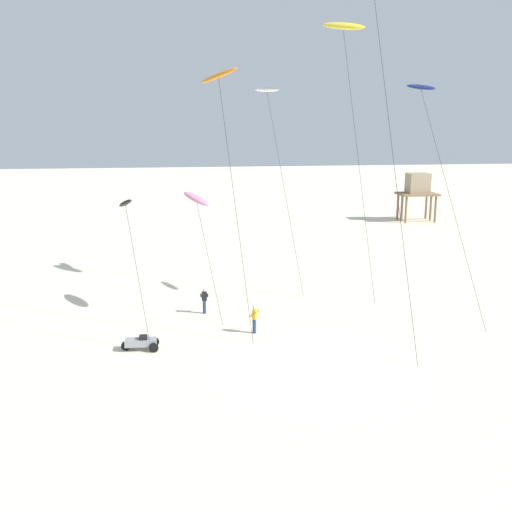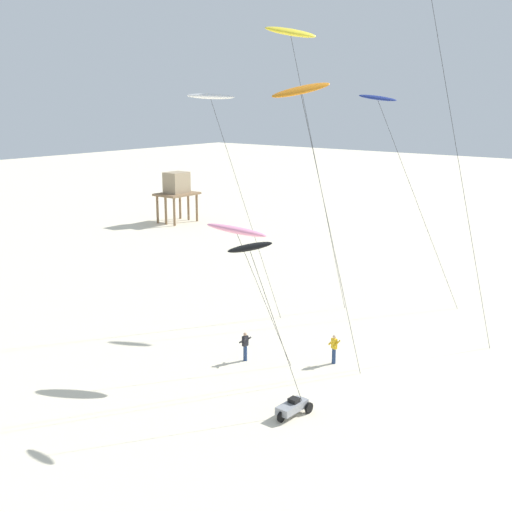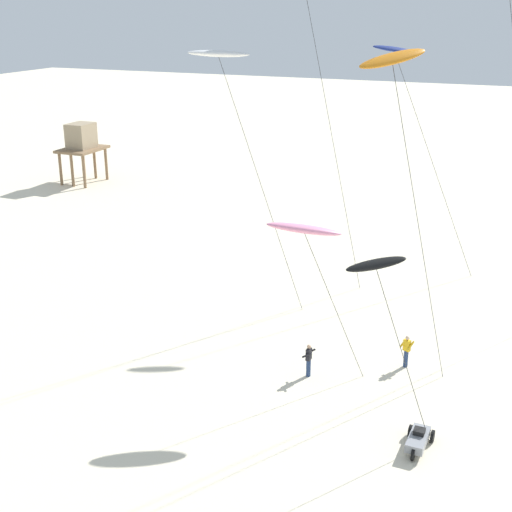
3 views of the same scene
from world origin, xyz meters
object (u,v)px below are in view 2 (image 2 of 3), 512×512
Objects in this scene: kite_orange at (301,92)px; kite_flyer_nearest at (245,346)px; kite_pink at (237,230)px; kite_black at (250,249)px; kite_flyer_middle at (334,348)px; beach_buggy at (293,407)px; stilt_house at (177,187)px; kite_white at (211,98)px; kite_navy at (378,100)px; kite_yellow at (291,33)px.

kite_orange is 14.11m from kite_flyer_nearest.
kite_pink is 0.96× the size of kite_black.
kite_pink is at bearing 111.60° from kite_orange.
kite_flyer_nearest is 1.00× the size of kite_flyer_middle.
kite_flyer_nearest is at bearing 57.43° from beach_buggy.
kite_pink reaches higher than stilt_house.
kite_white reaches higher than kite_flyer_nearest.
kite_white is at bearing 55.19° from beach_buggy.
stilt_house is (14.09, 33.30, -10.06)m from kite_navy.
kite_flyer_nearest is (-0.90, 2.91, -13.77)m from kite_orange.
kite_flyer_nearest is (-5.16, -6.95, -13.49)m from kite_white.
kite_orange reaches higher than kite_white.
beach_buggy is (-31.71, -38.93, -3.71)m from stilt_house.
kite_orange reaches higher than kite_pink.
kite_flyer_middle is at bearing -130.94° from kite_yellow.
kite_flyer_middle is at bearing -33.61° from kite_orange.
kite_black is at bearing -168.76° from kite_navy.
stilt_house reaches higher than beach_buggy.
kite_orange is at bearing -168.56° from kite_navy.
kite_pink reaches higher than kite_flyer_nearest.
kite_black is 5.00× the size of kite_flyer_nearest.
kite_orange is 9.20× the size of kite_flyer_nearest.
kite_yellow reaches higher than kite_navy.
kite_orange is 15.28m from beach_buggy.
kite_flyer_middle is at bearing -54.90° from kite_pink.
kite_yellow is 36.88m from stilt_house.
beach_buggy is at bearing -122.57° from kite_flyer_nearest.
kite_navy is 8.81× the size of kite_flyer_nearest.
kite_navy is at bearing 17.70° from beach_buggy.
kite_flyer_middle is 0.28× the size of stilt_house.
kite_black is (-14.36, -8.10, -10.63)m from kite_yellow.
kite_pink is 11.08m from kite_white.
kite_navy reaches higher than beach_buggy.
kite_black is (-5.33, -1.01, -6.86)m from kite_orange.
kite_navy reaches higher than kite_flyer_middle.
kite_yellow is at bearing 20.84° from kite_pink.
kite_black is 49.25m from stilt_house.
stilt_house is at bearing 50.83° from beach_buggy.
kite_yellow is 1.30× the size of kite_white.
kite_black is 1.42× the size of stilt_house.
beach_buggy is at bearing -71.75° from kite_black.
kite_navy is at bearing 19.02° from kite_flyer_middle.
kite_black is at bearing -138.52° from kite_flyer_nearest.
stilt_house reaches higher than kite_flyer_middle.
kite_white is 20.98m from beach_buggy.
kite_orange is at bearing 10.73° from kite_black.
kite_white is 8.79× the size of kite_flyer_nearest.
kite_white is 11.30m from kite_navy.
stilt_house is (27.93, 33.01, 3.25)m from kite_flyer_nearest.
kite_navy is 7.12× the size of beach_buggy.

